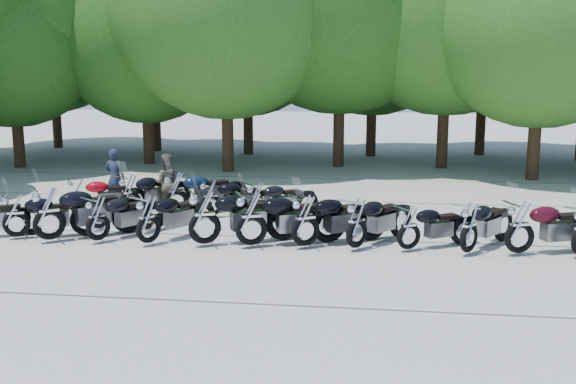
# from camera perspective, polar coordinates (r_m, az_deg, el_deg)

# --- Properties ---
(ground) EXTENTS (90.00, 90.00, 0.00)m
(ground) POSITION_cam_1_polar(r_m,az_deg,el_deg) (14.45, -0.77, -5.39)
(ground) COLOR #A5A095
(ground) RESTS_ON ground
(tree_1) EXTENTS (6.97, 6.97, 8.55)m
(tree_1) POSITION_cam_1_polar(r_m,az_deg,el_deg) (28.66, -22.42, 12.03)
(tree_1) COLOR #3A2614
(tree_1) RESTS_ON ground
(tree_2) EXTENTS (7.31, 7.31, 8.97)m
(tree_2) POSITION_cam_1_polar(r_m,az_deg,el_deg) (28.17, -12.07, 13.13)
(tree_2) COLOR #3A2614
(tree_2) RESTS_ON ground
(tree_3) EXTENTS (8.70, 8.70, 10.67)m
(tree_3) POSITION_cam_1_polar(r_m,az_deg,el_deg) (25.70, -5.32, 15.83)
(tree_3) COLOR #3A2614
(tree_3) RESTS_ON ground
(tree_6) EXTENTS (8.00, 8.00, 9.82)m
(tree_6) POSITION_cam_1_polar(r_m,az_deg,el_deg) (25.25, 20.78, 14.13)
(tree_6) COLOR #3A2614
(tree_6) RESTS_ON ground
(tree_9) EXTENTS (7.59, 7.59, 9.32)m
(tree_9) POSITION_cam_1_polar(r_m,az_deg,el_deg) (34.99, -19.41, 12.59)
(tree_9) COLOR #3A2614
(tree_9) RESTS_ON ground
(tree_10) EXTENTS (7.78, 7.78, 9.55)m
(tree_10) POSITION_cam_1_polar(r_m,az_deg,el_deg) (32.43, -11.40, 13.42)
(tree_10) COLOR #3A2614
(tree_10) RESTS_ON ground
(tree_11) EXTENTS (7.56, 7.56, 9.28)m
(tree_11) POSITION_cam_1_polar(r_m,az_deg,el_deg) (30.75, -3.48, 13.46)
(tree_11) COLOR #3A2614
(tree_11) RESTS_ON ground
(tree_12) EXTENTS (7.88, 7.88, 9.67)m
(tree_12) POSITION_cam_1_polar(r_m,az_deg,el_deg) (30.26, 7.25, 13.88)
(tree_12) COLOR #3A2614
(tree_12) RESTS_ON ground
(tree_13) EXTENTS (8.31, 8.31, 10.20)m
(tree_13) POSITION_cam_1_polar(r_m,az_deg,el_deg) (31.64, 16.44, 13.96)
(tree_13) COLOR #3A2614
(tree_13) RESTS_ON ground
(motorcycle_1) EXTENTS (2.25, 1.39, 1.22)m
(motorcycle_1) POSITION_cam_1_polar(r_m,az_deg,el_deg) (16.84, -22.05, -1.72)
(motorcycle_1) COLOR black
(motorcycle_1) RESTS_ON ground
(motorcycle_2) EXTENTS (2.50, 2.22, 1.46)m
(motorcycle_2) POSITION_cam_1_polar(r_m,az_deg,el_deg) (16.23, -19.61, -1.58)
(motorcycle_2) COLOR black
(motorcycle_2) RESTS_ON ground
(motorcycle_3) EXTENTS (1.78, 2.14, 1.22)m
(motorcycle_3) POSITION_cam_1_polar(r_m,az_deg,el_deg) (15.90, -15.82, -2.04)
(motorcycle_3) COLOR black
(motorcycle_3) RESTS_ON ground
(motorcycle_4) EXTENTS (1.82, 2.27, 1.28)m
(motorcycle_4) POSITION_cam_1_polar(r_m,az_deg,el_deg) (15.39, -11.76, -2.15)
(motorcycle_4) COLOR black
(motorcycle_4) RESTS_ON ground
(motorcycle_5) EXTENTS (2.65, 1.83, 1.45)m
(motorcycle_5) POSITION_cam_1_polar(r_m,az_deg,el_deg) (15.05, -7.09, -1.96)
(motorcycle_5) COLOR black
(motorcycle_5) RESTS_ON ground
(motorcycle_6) EXTENTS (2.61, 1.71, 1.42)m
(motorcycle_6) POSITION_cam_1_polar(r_m,az_deg,el_deg) (14.85, -3.12, -2.13)
(motorcycle_6) COLOR black
(motorcycle_6) RESTS_ON ground
(motorcycle_7) EXTENTS (2.41, 1.94, 1.36)m
(motorcycle_7) POSITION_cam_1_polar(r_m,az_deg,el_deg) (14.80, 1.49, -2.28)
(motorcycle_7) COLOR black
(motorcycle_7) RESTS_ON ground
(motorcycle_8) EXTENTS (1.94, 2.26, 1.30)m
(motorcycle_8) POSITION_cam_1_polar(r_m,az_deg,el_deg) (14.74, 5.84, -2.51)
(motorcycle_8) COLOR black
(motorcycle_8) RESTS_ON ground
(motorcycle_9) EXTENTS (2.05, 1.59, 1.15)m
(motorcycle_9) POSITION_cam_1_polar(r_m,az_deg,el_deg) (14.82, 10.21, -2.86)
(motorcycle_9) COLOR black
(motorcycle_9) RESTS_ON ground
(motorcycle_10) EXTENTS (1.87, 2.24, 1.28)m
(motorcycle_10) POSITION_cam_1_polar(r_m,az_deg,el_deg) (14.83, 15.10, -2.80)
(motorcycle_10) COLOR black
(motorcycle_10) RESTS_ON ground
(motorcycle_11) EXTENTS (2.48, 1.50, 1.34)m
(motorcycle_11) POSITION_cam_1_polar(r_m,az_deg,el_deg) (15.05, 19.05, -2.69)
(motorcycle_11) COLOR #360710
(motorcycle_11) RESTS_ON ground
(motorcycle_14) EXTENTS (2.15, 1.33, 1.16)m
(motorcycle_14) POSITION_cam_1_polar(r_m,az_deg,el_deg) (18.98, -17.32, -0.18)
(motorcycle_14) COLOR #A00512
(motorcycle_14) RESTS_ON ground
(motorcycle_15) EXTENTS (1.91, 2.21, 1.28)m
(motorcycle_15) POSITION_cam_1_polar(r_m,az_deg,el_deg) (18.47, -13.25, -0.09)
(motorcycle_15) COLOR black
(motorcycle_15) RESTS_ON ground
(motorcycle_16) EXTENTS (2.38, 2.05, 1.37)m
(motorcycle_16) POSITION_cam_1_polar(r_m,az_deg,el_deg) (18.16, -9.47, 0.02)
(motorcycle_16) COLOR #0C1B35
(motorcycle_16) RESTS_ON ground
(motorcycle_17) EXTENTS (2.16, 1.40, 1.18)m
(motorcycle_17) POSITION_cam_1_polar(r_m,az_deg,el_deg) (17.88, -6.56, -0.39)
(motorcycle_17) COLOR black
(motorcycle_17) RESTS_ON ground
(motorcycle_18) EXTENTS (2.03, 1.67, 1.15)m
(motorcycle_18) POSITION_cam_1_polar(r_m,az_deg,el_deg) (17.42, -2.65, -0.66)
(motorcycle_18) COLOR black
(motorcycle_18) RESTS_ON ground
(rider_0) EXTENTS (0.66, 0.49, 1.67)m
(rider_0) POSITION_cam_1_polar(r_m,az_deg,el_deg) (19.89, -14.43, 1.19)
(rider_0) COLOR #1C273B
(rider_0) RESTS_ON ground
(rider_1) EXTENTS (0.94, 0.83, 1.62)m
(rider_1) POSITION_cam_1_polar(r_m,az_deg,el_deg) (18.90, -10.28, 0.79)
(rider_1) COLOR brown
(rider_1) RESTS_ON ground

